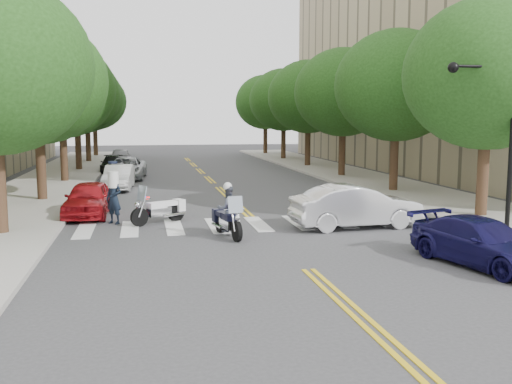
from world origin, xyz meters
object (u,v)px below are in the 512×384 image
object	(u,v)px
motorcycle_parked	(163,209)
convertible	(357,206)
sedan_blue	(482,243)
officer_standing	(114,199)
motorcycle_police	(227,212)

from	to	relation	value
motorcycle_parked	convertible	size ratio (longest dim) A/B	0.44
motorcycle_parked	sedan_blue	xyz separation A→B (m)	(8.12, -7.94, 0.11)
motorcycle_parked	officer_standing	size ratio (longest dim) A/B	1.10
sedan_blue	motorcycle_police	bearing A→B (deg)	125.68
motorcycle_parked	sedan_blue	distance (m)	11.36
officer_standing	convertible	size ratio (longest dim) A/B	0.40
motorcycle_police	officer_standing	xyz separation A→B (m)	(-3.79, 3.12, 0.13)
officer_standing	motorcycle_police	bearing A→B (deg)	0.39
motorcycle_police	convertible	size ratio (longest dim) A/B	0.48
motorcycle_police	officer_standing	distance (m)	4.91
motorcycle_parked	convertible	distance (m)	7.16
sedan_blue	convertible	bearing A→B (deg)	88.43
motorcycle_parked	officer_standing	distance (m)	1.84
officer_standing	convertible	bearing A→B (deg)	23.73
motorcycle_police	motorcycle_parked	size ratio (longest dim) A/B	1.08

